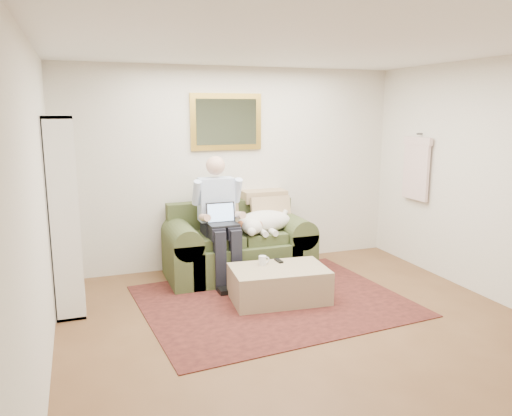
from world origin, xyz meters
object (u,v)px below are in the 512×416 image
ottoman (279,284)px  bookshelf (65,214)px  seated_man (221,221)px  laptop (222,219)px  sofa (238,251)px  coffee_mug (262,260)px  sleeping_dog (265,221)px

ottoman → bookshelf: bookshelf is taller
seated_man → laptop: 0.08m
sofa → ottoman: (0.15, -0.99, -0.12)m
bookshelf → sofa: bearing=11.7°
sofa → seated_man: bearing=-148.5°
seated_man → bookshelf: size_ratio=0.75×
sofa → bookshelf: (-1.99, -0.41, 0.69)m
laptop → coffee_mug: bearing=-64.3°
seated_man → ottoman: size_ratio=1.47×
laptop → coffee_mug: laptop is taller
coffee_mug → bookshelf: bearing=168.3°
coffee_mug → seated_man: bearing=113.3°
seated_man → coffee_mug: size_ratio=15.08×
laptop → bookshelf: bookshelf is taller
seated_man → laptop: (-0.00, -0.07, 0.04)m
ottoman → bookshelf: 2.36m
seated_man → coffee_mug: bearing=-66.7°
coffee_mug → bookshelf: bookshelf is taller
ottoman → coffee_mug: 0.31m
coffee_mug → bookshelf: (-2.01, 0.42, 0.58)m
sofa → bookshelf: size_ratio=0.90×
laptop → seated_man: bearing=90.0°
sofa → seated_man: 0.54m
sofa → bookshelf: 2.15m
sleeping_dog → sofa: bearing=164.3°
ottoman → bookshelf: size_ratio=0.51×
sofa → laptop: laptop is taller
sofa → seated_man: seated_man is taller
sofa → laptop: bearing=-139.0°
seated_man → coffee_mug: seated_man is taller
seated_man → sleeping_dog: bearing=7.1°
laptop → coffee_mug: (0.29, -0.60, -0.37)m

